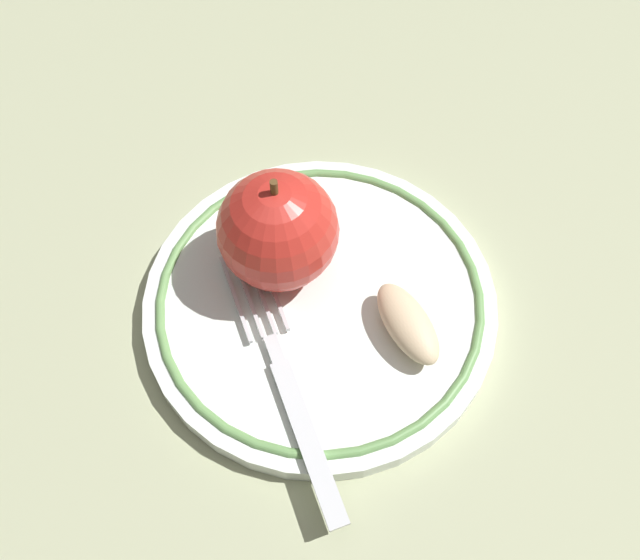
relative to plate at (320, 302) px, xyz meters
name	(u,v)px	position (x,y,z in m)	size (l,w,h in m)	color
ground_plane	(361,308)	(0.02, -0.02, -0.01)	(2.00, 2.00, 0.00)	#ABB18A
plate	(320,302)	(0.00, 0.00, 0.00)	(0.23, 0.23, 0.02)	white
apple_red_whole	(278,230)	(0.00, 0.04, 0.05)	(0.07, 0.07, 0.08)	red
apple_slice_front	(412,319)	(0.02, -0.06, 0.02)	(0.06, 0.03, 0.02)	beige
fork	(287,384)	(-0.06, -0.03, 0.01)	(0.10, 0.17, 0.00)	silver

